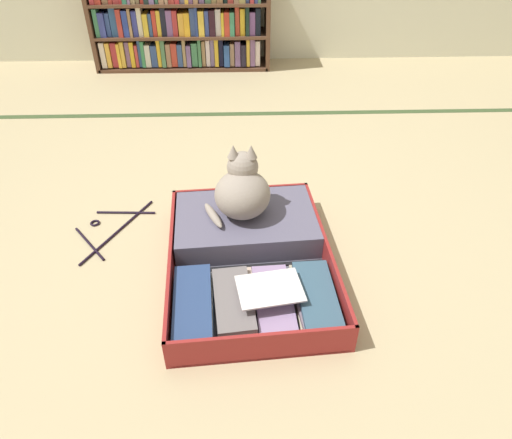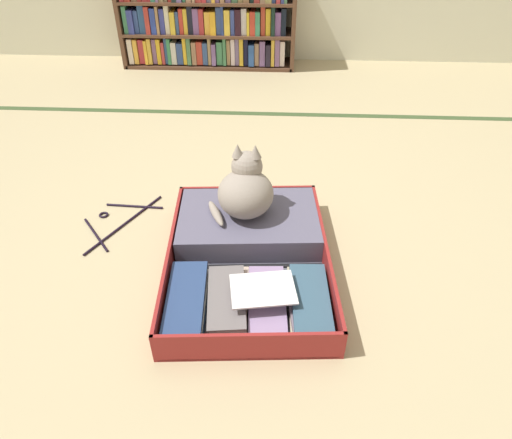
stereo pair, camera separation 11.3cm
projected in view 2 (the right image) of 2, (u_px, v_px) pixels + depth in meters
ground_plane at (247, 258)px, 1.77m from camera, size 10.00×10.00×0.00m
tatami_border at (261, 114)px, 2.83m from camera, size 4.80×0.05×0.00m
bookshelf at (206, 18)px, 3.36m from camera, size 1.29×0.29×0.71m
open_suitcase at (247, 250)px, 1.73m from camera, size 0.64×0.84×0.12m
black_cat at (246, 189)px, 1.76m from camera, size 0.28×0.24×0.28m
clothes_hanger at (118, 221)px, 1.95m from camera, size 0.32×0.42×0.01m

